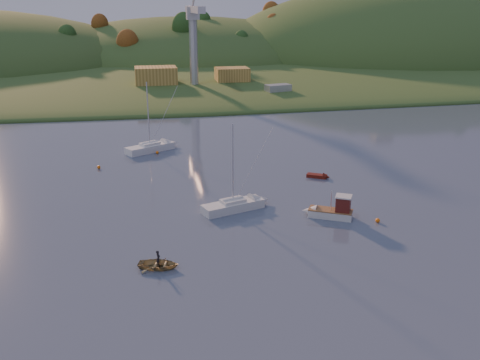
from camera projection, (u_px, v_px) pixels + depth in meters
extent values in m
cube|color=#2B5522|center=(162.00, 56.00, 245.73)|extent=(620.00, 220.00, 1.50)
ellipsoid|color=#2B5522|center=(174.00, 74.00, 185.30)|extent=(640.00, 150.00, 7.00)
ellipsoid|color=#2B5522|center=(188.00, 60.00, 229.01)|extent=(140.00, 120.00, 36.00)
ellipsoid|color=#2B5522|center=(388.00, 59.00, 231.03)|extent=(150.00, 130.00, 60.00)
cube|color=slate|center=(205.00, 88.00, 145.88)|extent=(42.00, 16.00, 2.40)
cube|color=olive|center=(156.00, 76.00, 143.23)|extent=(11.00, 8.00, 4.80)
cube|color=olive|center=(232.00, 75.00, 148.23)|extent=(9.00, 7.00, 4.00)
cylinder|color=#B7B7BC|center=(194.00, 51.00, 140.22)|extent=(2.20, 2.20, 18.00)
cube|color=#B7B7BC|center=(193.00, 13.00, 137.22)|extent=(3.20, 3.20, 3.20)
cube|color=#B7B7BC|center=(197.00, 10.00, 128.53)|extent=(1.80, 18.00, 1.60)
cube|color=#B7B7BC|center=(190.00, 9.00, 141.55)|extent=(1.80, 10.00, 1.60)
cube|color=silver|center=(330.00, 214.00, 61.63)|extent=(5.22, 3.97, 0.90)
cone|color=silver|center=(309.00, 211.00, 62.34)|extent=(2.39, 2.41, 1.79)
cube|color=brown|center=(331.00, 210.00, 61.48)|extent=(5.24, 4.02, 0.12)
cube|color=#511713|center=(343.00, 204.00, 60.81)|extent=(2.11, 2.08, 1.79)
cube|color=silver|center=(344.00, 196.00, 60.51)|extent=(2.39, 2.35, 0.15)
cylinder|color=silver|center=(331.00, 200.00, 61.11)|extent=(0.10, 0.10, 2.39)
cube|color=silver|center=(233.00, 206.00, 63.68)|extent=(7.92, 4.59, 1.04)
cube|color=silver|center=(233.00, 202.00, 63.49)|extent=(3.25, 2.53, 0.66)
cylinder|color=silver|center=(233.00, 164.00, 62.01)|extent=(0.18, 0.18, 9.49)
cylinder|color=silver|center=(233.00, 200.00, 63.41)|extent=(2.92, 1.09, 0.12)
cylinder|color=silver|center=(233.00, 199.00, 63.38)|extent=(2.63, 1.19, 0.36)
cube|color=white|center=(150.00, 148.00, 88.79)|extent=(8.44, 6.30, 1.14)
cube|color=white|center=(150.00, 145.00, 88.59)|extent=(3.63, 3.17, 0.73)
cylinder|color=silver|center=(148.00, 114.00, 86.97)|extent=(0.18, 0.18, 10.38)
cylinder|color=silver|center=(150.00, 143.00, 88.52)|extent=(2.94, 1.76, 0.12)
cylinder|color=white|center=(150.00, 142.00, 88.48)|extent=(2.70, 1.76, 0.36)
imported|color=#9A8855|center=(159.00, 264.00, 49.86)|extent=(4.40, 3.64, 0.79)
imported|color=black|center=(158.00, 261.00, 49.74)|extent=(0.51, 0.64, 1.55)
cube|color=#56150C|center=(317.00, 176.00, 75.75)|extent=(2.95, 2.39, 0.46)
cone|color=#56150C|center=(326.00, 177.00, 75.30)|extent=(1.41, 1.45, 1.11)
cube|color=#4F5968|center=(278.00, 96.00, 136.11)|extent=(15.57, 8.45, 1.90)
cube|color=#B7B7BC|center=(278.00, 90.00, 135.61)|extent=(6.88, 4.50, 2.53)
sphere|color=orange|center=(378.00, 220.00, 60.26)|extent=(0.50, 0.50, 0.50)
sphere|color=orange|center=(99.00, 167.00, 79.65)|extent=(0.50, 0.50, 0.50)
sphere|color=orange|center=(157.00, 152.00, 87.45)|extent=(0.50, 0.50, 0.50)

